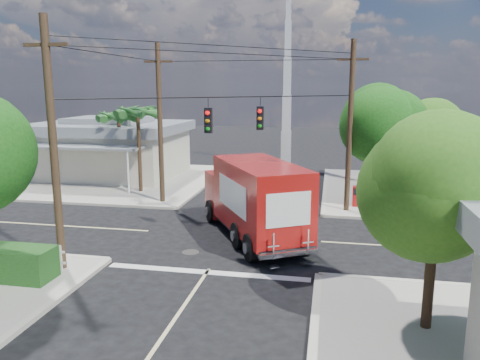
# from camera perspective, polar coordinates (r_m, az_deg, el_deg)

# --- Properties ---
(ground) EXTENTS (120.00, 120.00, 0.00)m
(ground) POSITION_cam_1_polar(r_m,az_deg,el_deg) (21.28, -1.04, -6.85)
(ground) COLOR black
(ground) RESTS_ON ground
(sidewalk_ne) EXTENTS (14.12, 14.12, 0.14)m
(sidewalk_ne) POSITION_cam_1_polar(r_m,az_deg,el_deg) (32.04, 22.73, -1.43)
(sidewalk_ne) COLOR #ABA69B
(sidewalk_ne) RESTS_ON ground
(sidewalk_nw) EXTENTS (14.12, 14.12, 0.14)m
(sidewalk_nw) POSITION_cam_1_polar(r_m,az_deg,el_deg) (34.81, -14.95, 0.01)
(sidewalk_nw) COLOR #ABA69B
(sidewalk_nw) RESTS_ON ground
(road_markings) EXTENTS (32.00, 32.00, 0.01)m
(road_markings) POSITION_cam_1_polar(r_m,az_deg,el_deg) (19.92, -1.93, -8.12)
(road_markings) COLOR beige
(road_markings) RESTS_ON ground
(building_ne) EXTENTS (11.80, 10.20, 4.50)m
(building_ne) POSITION_cam_1_polar(r_m,az_deg,el_deg) (33.08, 25.40, 2.69)
(building_ne) COLOR beige
(building_ne) RESTS_ON sidewalk_ne
(building_nw) EXTENTS (10.80, 10.20, 4.30)m
(building_nw) POSITION_cam_1_polar(r_m,az_deg,el_deg) (36.38, -15.62, 3.88)
(building_nw) COLOR beige
(building_nw) RESTS_ON sidewalk_nw
(radio_tower) EXTENTS (0.80, 0.80, 17.00)m
(radio_tower) POSITION_cam_1_polar(r_m,az_deg,el_deg) (39.97, 5.74, 9.78)
(radio_tower) COLOR silver
(radio_tower) RESTS_ON ground
(tree_ne_front) EXTENTS (4.21, 4.14, 6.66)m
(tree_ne_front) POSITION_cam_1_polar(r_m,az_deg,el_deg) (26.77, 17.48, 6.77)
(tree_ne_front) COLOR #422D1C
(tree_ne_front) RESTS_ON sidewalk_ne
(tree_ne_back) EXTENTS (3.77, 3.66, 5.82)m
(tree_ne_back) POSITION_cam_1_polar(r_m,az_deg,el_deg) (29.38, 22.02, 5.68)
(tree_ne_back) COLOR #422D1C
(tree_ne_back) RESTS_ON sidewalk_ne
(tree_se) EXTENTS (3.67, 3.54, 5.62)m
(tree_se) POSITION_cam_1_polar(r_m,az_deg,el_deg) (13.09, 22.97, -0.94)
(tree_se) COLOR #422D1C
(tree_se) RESTS_ON sidewalk_se
(palm_nw_front) EXTENTS (3.01, 3.08, 5.59)m
(palm_nw_front) POSITION_cam_1_polar(r_m,az_deg,el_deg) (29.75, -12.36, 7.95)
(palm_nw_front) COLOR #422D1C
(palm_nw_front) RESTS_ON sidewalk_nw
(palm_nw_back) EXTENTS (3.01, 3.08, 5.19)m
(palm_nw_back) POSITION_cam_1_polar(r_m,az_deg,el_deg) (31.96, -14.59, 7.39)
(palm_nw_back) COLOR #422D1C
(palm_nw_back) RESTS_ON sidewalk_nw
(utility_poles) EXTENTS (12.00, 10.68, 9.00)m
(utility_poles) POSITION_cam_1_polar(r_m,az_deg,el_deg) (22.25, -4.23, 6.22)
(utility_poles) COLOR #473321
(utility_poles) RESTS_ON ground
(vending_boxes) EXTENTS (1.90, 0.50, 1.10)m
(vending_boxes) POSITION_cam_1_polar(r_m,az_deg,el_deg) (26.74, 15.59, -1.98)
(vending_boxes) COLOR #AF1213
(vending_boxes) RESTS_ON sidewalk_ne
(delivery_truck) EXTENTS (6.03, 8.14, 3.48)m
(delivery_truck) POSITION_cam_1_polar(r_m,az_deg,el_deg) (20.66, 1.71, -2.32)
(delivery_truck) COLOR black
(delivery_truck) RESTS_ON ground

